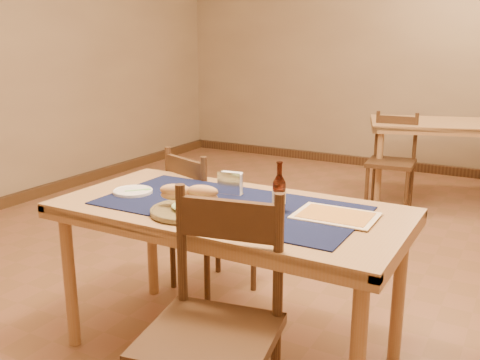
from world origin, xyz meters
The scene contains 14 objects.
room centered at (0.00, 0.00, 1.40)m, with size 6.04×7.04×2.84m.
main_table centered at (0.00, -0.80, 0.67)m, with size 1.60×0.80×0.75m.
placemat centered at (0.00, -0.80, 0.75)m, with size 1.20×0.60×0.01m, color #0F1439.
baseboard centered at (0.00, 0.00, 0.05)m, with size 6.00×7.00×0.10m.
back_table centered at (0.54, 2.43, 0.67)m, with size 1.68×1.18×0.75m.
chair_main_far centered at (-0.45, -0.29, 0.46)m, with size 0.53×0.53×0.89m.
chair_main_near centered at (0.27, -1.37, 0.50)m, with size 0.52×0.52×0.97m.
chair_back_near centered at (0.10, 1.92, 0.45)m, with size 0.43×0.43×0.86m.
sandwich_plate centered at (-0.10, -0.99, 0.79)m, with size 0.31×0.31×0.12m.
side_plate centered at (-0.52, -0.86, 0.76)m, with size 0.19×0.19×0.02m.
fork centered at (-0.48, -0.84, 0.77)m, with size 0.10×0.10×0.00m.
beer_bottle centered at (0.24, -0.78, 0.84)m, with size 0.06×0.06×0.22m.
napkin_holder centered at (-0.08, -0.65, 0.81)m, with size 0.13×0.06×0.11m.
menu_card centered at (0.48, -0.72, 0.76)m, with size 0.35×0.26×0.01m.
Camera 1 is at (1.18, -2.81, 1.49)m, focal length 40.00 mm.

